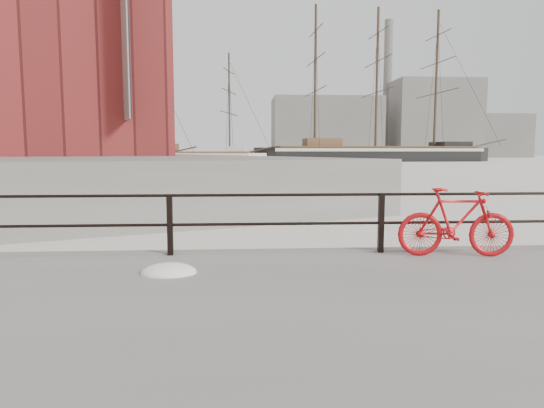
# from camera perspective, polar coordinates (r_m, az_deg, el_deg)

# --- Properties ---
(far_quay) EXTENTS (78.44, 148.07, 1.80)m
(far_quay) POSITION_cam_1_polar(r_m,az_deg,el_deg) (87.04, -26.89, 4.81)
(far_quay) COLOR gray
(far_quay) RESTS_ON ground
(bicycle) EXTENTS (1.86, 0.48, 1.11)m
(bicycle) POSITION_cam_1_polar(r_m,az_deg,el_deg) (8.33, 20.84, -2.04)
(bicycle) COLOR #B90C11
(bicycle) RESTS_ON promenade
(barque_black) EXTENTS (55.80, 22.22, 31.24)m
(barque_black) POSITION_cam_1_polar(r_m,az_deg,el_deg) (99.25, 12.03, 4.92)
(barque_black) COLOR black
(barque_black) RESTS_ON ground
(schooner_mid) EXTENTS (31.17, 18.75, 20.92)m
(schooner_mid) POSITION_cam_1_polar(r_m,az_deg,el_deg) (93.56, -8.91, 4.91)
(schooner_mid) COLOR beige
(schooner_mid) RESTS_ON ground
(schooner_left) EXTENTS (27.89, 14.56, 20.19)m
(schooner_left) POSITION_cam_1_polar(r_m,az_deg,el_deg) (81.18, -18.55, 4.47)
(schooner_left) COLOR silver
(schooner_left) RESTS_ON ground
(workboat_far) EXTENTS (11.56, 8.22, 7.00)m
(workboat_far) POSITION_cam_1_polar(r_m,az_deg,el_deg) (56.92, -26.34, 3.53)
(workboat_far) COLOR black
(workboat_far) RESTS_ON ground
(apartment_cream) EXTENTS (24.16, 21.40, 21.20)m
(apartment_cream) POSITION_cam_1_polar(r_m,az_deg,el_deg) (77.79, -28.97, 13.12)
(apartment_cream) COLOR beige
(apartment_cream) RESTS_ON far_quay
(apartment_grey) EXTENTS (26.02, 22.15, 23.20)m
(apartment_grey) POSITION_cam_1_polar(r_m,az_deg,el_deg) (99.73, -28.29, 12.04)
(apartment_grey) COLOR #999994
(apartment_grey) RESTS_ON far_quay
(apartment_brick) EXTENTS (27.87, 22.90, 21.20)m
(apartment_brick) POSITION_cam_1_polar(r_m,az_deg,el_deg) (122.51, -27.79, 10.38)
(apartment_brick) COLOR brown
(apartment_brick) RESTS_ON far_quay
(industrial_west) EXTENTS (32.00, 18.00, 18.00)m
(industrial_west) POSITION_cam_1_polar(r_m,az_deg,el_deg) (150.44, 6.29, 8.85)
(industrial_west) COLOR gray
(industrial_west) RESTS_ON ground
(industrial_mid) EXTENTS (26.00, 20.00, 24.00)m
(industrial_mid) POSITION_cam_1_polar(r_m,az_deg,el_deg) (164.99, 18.22, 9.39)
(industrial_mid) COLOR gray
(industrial_mid) RESTS_ON ground
(industrial_east) EXTENTS (20.00, 16.00, 14.00)m
(industrial_east) POSITION_cam_1_polar(r_m,az_deg,el_deg) (178.97, 24.47, 7.27)
(industrial_east) COLOR gray
(industrial_east) RESTS_ON ground
(smokestack) EXTENTS (2.80, 2.80, 44.00)m
(smokestack) POSITION_cam_1_polar(r_m,az_deg,el_deg) (166.33, 13.42, 12.96)
(smokestack) COLOR gray
(smokestack) RESTS_ON ground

